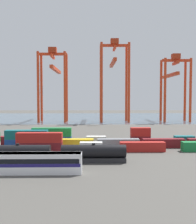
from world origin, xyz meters
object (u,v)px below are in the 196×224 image
at_px(shipping_container_22, 96,140).
at_px(gantry_crane_central, 114,72).
at_px(gantry_crane_east, 174,81).
at_px(gantry_crane_west, 54,77).
at_px(freight_tank_row, 18,154).
at_px(shipping_container_5, 91,147).
at_px(shipping_container_16, 163,143).
at_px(shipping_container_23, 140,140).
at_px(shipping_container_14, 73,143).

height_order(shipping_container_22, gantry_crane_central, gantry_crane_central).
height_order(shipping_container_22, gantry_crane_east, gantry_crane_east).
height_order(shipping_container_22, gantry_crane_west, gantry_crane_west).
relative_size(freight_tank_row, gantry_crane_west, 1.07).
bearing_deg(shipping_container_22, shipping_container_5, -97.57).
bearing_deg(shipping_container_16, gantry_crane_west, 116.39).
height_order(shipping_container_23, gantry_crane_east, gantry_crane_east).
bearing_deg(shipping_container_16, shipping_container_22, 163.86).
distance_m(shipping_container_14, gantry_crane_central, 96.45).
bearing_deg(gantry_crane_west, shipping_container_23, -65.24).
xyz_separation_m(freight_tank_row, gantry_crane_east, (67.61, 107.17, 23.14)).
xyz_separation_m(shipping_container_22, gantry_crane_central, (12.23, 84.20, 29.39)).
relative_size(gantry_crane_central, gantry_crane_east, 1.21).
height_order(freight_tank_row, gantry_crane_west, gantry_crane_west).
xyz_separation_m(shipping_container_16, shipping_container_22, (-19.54, 5.65, 0.00)).
distance_m(shipping_container_5, shipping_container_22, 11.41).
height_order(shipping_container_14, shipping_container_16, same).
relative_size(shipping_container_23, gantry_crane_east, 0.15).
height_order(shipping_container_16, gantry_crane_east, gantry_crane_east).
relative_size(freight_tank_row, shipping_container_23, 8.00).
xyz_separation_m(shipping_container_22, gantry_crane_west, (-25.36, 84.83, 26.40)).
height_order(freight_tank_row, shipping_container_5, freight_tank_row).
relative_size(freight_tank_row, shipping_container_16, 3.99).
relative_size(freight_tank_row, shipping_container_22, 8.00).
bearing_deg(gantry_crane_west, freight_tank_row, -86.00).
relative_size(freight_tank_row, shipping_container_14, 3.99).
bearing_deg(shipping_container_5, shipping_container_23, 36.52).
relative_size(shipping_container_14, gantry_crane_central, 0.24).
xyz_separation_m(shipping_container_16, gantry_crane_east, (30.27, 89.64, 23.87)).
xyz_separation_m(shipping_container_5, shipping_container_16, (21.04, 5.65, 0.00)).
bearing_deg(freight_tank_row, gantry_crane_east, 57.75).
relative_size(gantry_crane_west, gantry_crane_central, 0.90).
bearing_deg(shipping_container_14, shipping_container_22, 39.37).
height_order(shipping_container_22, shipping_container_23, same).
bearing_deg(gantry_crane_central, gantry_crane_east, -0.33).
distance_m(shipping_container_23, gantry_crane_west, 97.08).
bearing_deg(gantry_crane_east, shipping_container_14, -122.32).
bearing_deg(shipping_container_14, gantry_crane_west, 101.53).
bearing_deg(gantry_crane_east, shipping_container_16, -108.66).
bearing_deg(freight_tank_row, shipping_container_22, 52.49).
distance_m(shipping_container_5, shipping_container_14, 7.81).
height_order(shipping_container_14, gantry_crane_west, gantry_crane_west).
xyz_separation_m(gantry_crane_west, gantry_crane_central, (37.58, -0.63, 3.00)).
distance_m(freight_tank_row, shipping_container_22, 29.24).
bearing_deg(gantry_crane_east, gantry_crane_central, 179.67).
bearing_deg(gantry_crane_east, freight_tank_row, -122.25).
bearing_deg(shipping_container_23, shipping_container_16, -44.44).
bearing_deg(freight_tank_row, shipping_container_16, 25.16).
xyz_separation_m(shipping_container_16, shipping_container_23, (-5.77, 5.65, 0.00)).
bearing_deg(shipping_container_22, freight_tank_row, -127.51).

